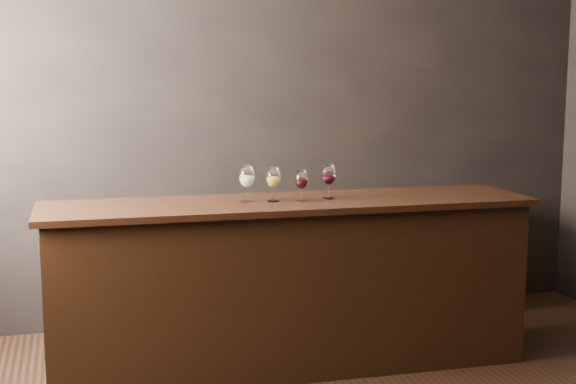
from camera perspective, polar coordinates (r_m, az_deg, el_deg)
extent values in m
cube|color=black|center=(5.61, -2.59, 4.97)|extent=(5.00, 0.02, 2.80)
cube|color=black|center=(4.79, 0.10, -6.79)|extent=(2.79, 0.65, 0.97)
cube|color=black|center=(4.68, 0.10, -0.82)|extent=(2.88, 0.72, 0.04)
cube|color=black|center=(5.67, 2.44, -5.03)|extent=(2.33, 0.40, 0.84)
cylinder|color=white|center=(4.64, -2.93, -0.67)|extent=(0.08, 0.08, 0.00)
cylinder|color=white|center=(4.63, -2.93, -0.16)|extent=(0.01, 0.01, 0.08)
ellipsoid|color=white|center=(4.61, -2.94, 1.11)|extent=(0.09, 0.09, 0.13)
cylinder|color=white|center=(4.61, -2.94, 1.81)|extent=(0.07, 0.07, 0.01)
ellipsoid|color=#CEDB7C|center=(4.62, -2.94, 0.85)|extent=(0.07, 0.07, 0.06)
cylinder|color=white|center=(4.65, -1.05, -0.63)|extent=(0.07, 0.07, 0.00)
cylinder|color=white|center=(4.64, -1.05, -0.15)|extent=(0.01, 0.01, 0.08)
ellipsoid|color=white|center=(4.63, -1.05, 1.04)|extent=(0.08, 0.08, 0.12)
cylinder|color=white|center=(4.62, -1.05, 1.70)|extent=(0.06, 0.06, 0.01)
ellipsoid|color=#C18525|center=(4.63, -1.05, 0.80)|extent=(0.07, 0.07, 0.05)
cylinder|color=white|center=(4.66, 0.96, -0.61)|extent=(0.06, 0.06, 0.00)
cylinder|color=white|center=(4.66, 0.96, -0.18)|extent=(0.01, 0.01, 0.07)
ellipsoid|color=white|center=(4.64, 0.96, 0.90)|extent=(0.08, 0.08, 0.11)
cylinder|color=white|center=(4.64, 0.96, 1.49)|extent=(0.06, 0.06, 0.01)
ellipsoid|color=black|center=(4.65, 0.96, 0.68)|extent=(0.06, 0.06, 0.05)
cylinder|color=white|center=(4.75, 2.90, -0.44)|extent=(0.07, 0.07, 0.00)
cylinder|color=white|center=(4.75, 2.90, 0.05)|extent=(0.01, 0.01, 0.08)
ellipsoid|color=white|center=(4.73, 2.91, 1.24)|extent=(0.09, 0.09, 0.12)
cylinder|color=white|center=(4.73, 2.92, 1.90)|extent=(0.06, 0.06, 0.01)
ellipsoid|color=black|center=(4.73, 2.91, 1.00)|extent=(0.07, 0.07, 0.06)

